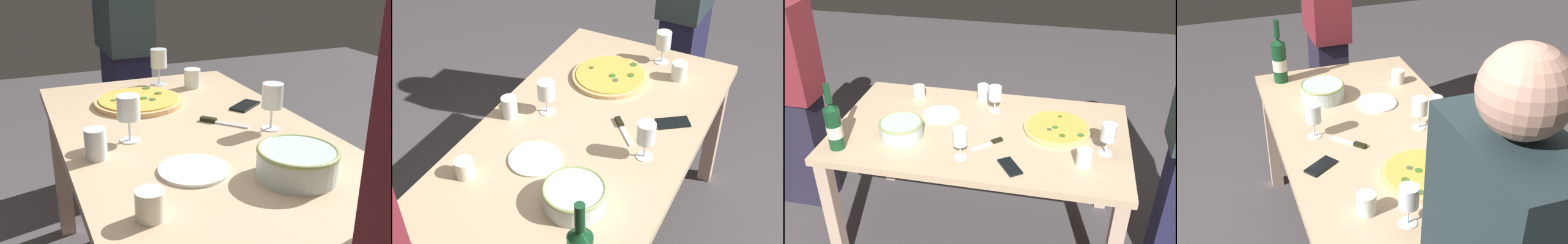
# 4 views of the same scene
# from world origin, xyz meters

# --- Properties ---
(dining_table) EXTENTS (1.60, 0.90, 0.75)m
(dining_table) POSITION_xyz_m (0.00, 0.00, 0.66)
(dining_table) COLOR #CCAC87
(dining_table) RESTS_ON ground
(pizza) EXTENTS (0.37, 0.37, 0.03)m
(pizza) POSITION_xyz_m (0.41, 0.09, 0.76)
(pizza) COLOR #E4B071
(pizza) RESTS_ON dining_table
(serving_bowl) EXTENTS (0.23, 0.23, 0.09)m
(serving_bowl) POSITION_xyz_m (-0.40, -0.14, 0.80)
(serving_bowl) COLOR silver
(serving_bowl) RESTS_ON dining_table
(wine_bottle) EXTENTS (0.08, 0.08, 0.36)m
(wine_bottle) POSITION_xyz_m (-0.69, -0.32, 0.88)
(wine_bottle) COLOR #134020
(wine_bottle) RESTS_ON dining_table
(wine_glass_near_pizza) EXTENTS (0.08, 0.08, 0.16)m
(wine_glass_near_pizza) POSITION_xyz_m (0.04, 0.22, 0.86)
(wine_glass_near_pizza) COLOR white
(wine_glass_near_pizza) RESTS_ON dining_table
(wine_glass_by_bottle) EXTENTS (0.08, 0.08, 0.17)m
(wine_glass_by_bottle) POSITION_xyz_m (0.67, -0.09, 0.87)
(wine_glass_by_bottle) COLOR white
(wine_glass_by_bottle) RESTS_ON dining_table
(wine_glass_far_left) EXTENTS (0.07, 0.07, 0.17)m
(wine_glass_far_left) POSITION_xyz_m (-0.04, -0.28, 0.87)
(wine_glass_far_left) COLOR white
(wine_glass_far_left) RESTS_ON dining_table
(cup_amber) EXTENTS (0.07, 0.07, 0.08)m
(cup_amber) POSITION_xyz_m (-0.45, 0.30, 0.79)
(cup_amber) COLOR white
(cup_amber) RESTS_ON dining_table
(cup_ceramic) EXTENTS (0.07, 0.07, 0.10)m
(cup_ceramic) POSITION_xyz_m (-0.06, 0.36, 0.80)
(cup_ceramic) COLOR white
(cup_ceramic) RESTS_ON dining_table
(cup_spare) EXTENTS (0.08, 0.08, 0.09)m
(cup_spare) POSITION_xyz_m (0.56, -0.21, 0.79)
(cup_spare) COLOR white
(cup_spare) RESTS_ON dining_table
(side_plate) EXTENTS (0.21, 0.21, 0.01)m
(side_plate) POSITION_xyz_m (-0.25, 0.11, 0.76)
(side_plate) COLOR white
(side_plate) RESTS_ON dining_table
(cell_phone) EXTENTS (0.14, 0.16, 0.01)m
(cell_phone) POSITION_xyz_m (0.21, -0.31, 0.76)
(cell_phone) COLOR black
(cell_phone) RESTS_ON dining_table
(pizza_knife) EXTENTS (0.16, 0.14, 0.02)m
(pizza_knife) POSITION_xyz_m (0.08, -0.12, 0.76)
(pizza_knife) COLOR silver
(pizza_knife) RESTS_ON dining_table
(person_guest_left) EXTENTS (0.40, 0.24, 1.59)m
(person_guest_left) POSITION_xyz_m (-1.22, 0.09, 0.81)
(person_guest_left) COLOR #252134
(person_guest_left) RESTS_ON ground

